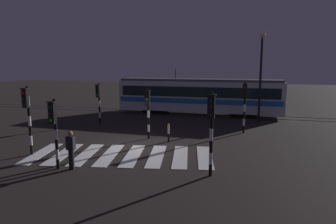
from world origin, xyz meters
name	(u,v)px	position (x,y,z in m)	size (l,w,h in m)	color
ground_plane	(135,146)	(0.00, 0.00, 0.00)	(120.00, 120.00, 0.00)	black
rail_near	(182,114)	(0.00, 11.16, 0.01)	(80.00, 0.12, 0.03)	#59595E
rail_far	(185,112)	(0.00, 12.60, 0.01)	(80.00, 0.12, 0.03)	#59595E
crosswalk_zebra	(121,155)	(0.00, -1.78, 0.01)	(9.66, 5.55, 0.02)	silver
traffic_light_kerb_mid_left	(54,124)	(-1.82, -4.46, 2.04)	(0.36, 0.42, 3.09)	black
traffic_light_median_centre	(148,106)	(0.16, 1.78, 2.04)	(0.36, 0.42, 3.09)	black
traffic_light_corner_far_right	(245,100)	(5.72, 5.07, 2.22)	(0.36, 0.42, 3.37)	black
traffic_light_corner_far_left	(99,97)	(-5.11, 5.24, 2.06)	(0.36, 0.42, 3.13)	black
traffic_light_corner_near_left	(27,110)	(-4.41, -3.03, 2.30)	(0.36, 0.42, 3.49)	black
traffic_light_corner_near_right	(211,121)	(4.73, -3.42, 2.29)	(0.36, 0.42, 3.48)	black
street_lamp_trackside_right	(261,66)	(6.73, 9.15, 4.40)	(0.44, 1.21, 6.89)	black
tram	(199,95)	(1.44, 11.88, 1.74)	(14.93, 2.58, 4.15)	silver
pedestrian_waiting_at_kerb	(71,150)	(-1.20, -4.24, 0.88)	(0.36, 0.24, 1.71)	black
bollard_island_edge	(169,133)	(1.57, 1.42, 0.56)	(0.12, 0.12, 1.11)	black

